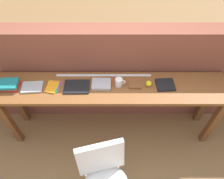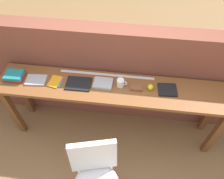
# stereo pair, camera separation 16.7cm
# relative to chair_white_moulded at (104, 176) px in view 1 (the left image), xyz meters

# --- Properties ---
(ground_plane) EXTENTS (40.00, 40.00, 0.00)m
(ground_plane) POSITION_rel_chair_white_moulded_xyz_m (0.07, 0.51, -0.53)
(ground_plane) COLOR olive
(brick_wall_back) EXTENTS (6.00, 0.20, 1.37)m
(brick_wall_back) POSITION_rel_chair_white_moulded_xyz_m (0.07, 1.15, 0.16)
(brick_wall_back) COLOR brown
(brick_wall_back) RESTS_ON ground
(sideboard) EXTENTS (2.50, 0.44, 0.88)m
(sideboard) POSITION_rel_chair_white_moulded_xyz_m (0.07, 0.81, 0.21)
(sideboard) COLOR brown
(sideboard) RESTS_ON ground
(chair_white_moulded) EXTENTS (0.54, 0.55, 0.89)m
(chair_white_moulded) POSITION_rel_chair_white_moulded_xyz_m (0.00, 0.00, 0.00)
(chair_white_moulded) COLOR white
(chair_white_moulded) RESTS_ON ground
(book_stack_leftmost) EXTENTS (0.21, 0.17, 0.07)m
(book_stack_leftmost) POSITION_rel_chair_white_moulded_xyz_m (-1.01, 0.81, 0.39)
(book_stack_leftmost) COLOR red
(book_stack_leftmost) RESTS_ON sideboard
(magazine_cycling) EXTENTS (0.23, 0.17, 0.02)m
(magazine_cycling) POSITION_rel_chair_white_moulded_xyz_m (-0.77, 0.80, 0.36)
(magazine_cycling) COLOR #9E9EA3
(magazine_cycling) RESTS_ON sideboard
(pamphlet_pile_colourful) EXTENTS (0.16, 0.19, 0.01)m
(pamphlet_pile_colourful) POSITION_rel_chair_white_moulded_xyz_m (-0.55, 0.81, 0.36)
(pamphlet_pile_colourful) COLOR purple
(pamphlet_pile_colourful) RESTS_ON sideboard
(book_open_centre) EXTENTS (0.27, 0.20, 0.02)m
(book_open_centre) POSITION_rel_chair_white_moulded_xyz_m (-0.30, 0.81, 0.36)
(book_open_centre) COLOR black
(book_open_centre) RESTS_ON sideboard
(book_grey_hardcover) EXTENTS (0.20, 0.16, 0.03)m
(book_grey_hardcover) POSITION_rel_chair_white_moulded_xyz_m (-0.04, 0.84, 0.37)
(book_grey_hardcover) COLOR #9E9EA3
(book_grey_hardcover) RESTS_ON sideboard
(mug) EXTENTS (0.11, 0.08, 0.09)m
(mug) POSITION_rel_chair_white_moulded_xyz_m (0.15, 0.84, 0.40)
(mug) COLOR white
(mug) RESTS_ON sideboard
(leather_journal_brown) EXTENTS (0.13, 0.10, 0.02)m
(leather_journal_brown) POSITION_rel_chair_white_moulded_xyz_m (0.32, 0.83, 0.37)
(leather_journal_brown) COLOR brown
(leather_journal_brown) RESTS_ON sideboard
(sports_ball_small) EXTENTS (0.06, 0.06, 0.06)m
(sports_ball_small) POSITION_rel_chair_white_moulded_xyz_m (0.46, 0.83, 0.38)
(sports_ball_small) COLOR yellow
(sports_ball_small) RESTS_ON sideboard
(book_repair_rightmost) EXTENTS (0.20, 0.18, 0.02)m
(book_repair_rightmost) POSITION_rel_chair_white_moulded_xyz_m (0.64, 0.83, 0.37)
(book_repair_rightmost) COLOR black
(book_repair_rightmost) RESTS_ON sideboard
(ruler_metal_back_edge) EXTENTS (1.05, 0.03, 0.00)m
(ruler_metal_back_edge) POSITION_rel_chair_white_moulded_xyz_m (-0.02, 0.98, 0.35)
(ruler_metal_back_edge) COLOR silver
(ruler_metal_back_edge) RESTS_ON sideboard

